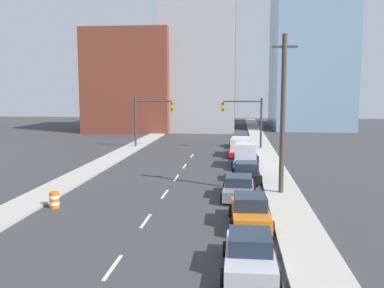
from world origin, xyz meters
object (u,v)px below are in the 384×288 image
(sedan_orange, at_px, (250,212))
(sedan_brown, at_px, (239,141))
(traffic_barrel, at_px, (54,200))
(box_truck_red, at_px, (241,147))
(traffic_signal_left, at_px, (147,115))
(utility_pole_right_mid, at_px, (283,114))
(traffic_signal_right, at_px, (249,116))
(sedan_gray, at_px, (239,188))
(sedan_silver, at_px, (250,254))
(sedan_black, at_px, (246,172))
(box_truck_blue, at_px, (246,155))

(sedan_orange, bearing_deg, sedan_brown, 88.63)
(traffic_barrel, distance_m, box_truck_red, 23.99)
(traffic_signal_left, bearing_deg, utility_pole_right_mid, -58.54)
(traffic_signal_right, distance_m, sedan_gray, 23.44)
(sedan_gray, relative_size, box_truck_red, 0.72)
(sedan_silver, bearing_deg, traffic_signal_left, 107.84)
(sedan_gray, height_order, sedan_black, sedan_black)
(traffic_signal_left, distance_m, sedan_brown, 11.47)
(traffic_barrel, xyz_separation_m, sedan_silver, (10.93, -7.56, 0.18))
(traffic_signal_left, xyz_separation_m, traffic_signal_right, (12.03, 0.00, 0.00))
(box_truck_blue, height_order, box_truck_red, box_truck_blue)
(traffic_barrel, height_order, sedan_brown, sedan_brown)
(utility_pole_right_mid, xyz_separation_m, traffic_barrel, (-13.27, -4.59, -4.76))
(traffic_signal_right, relative_size, sedan_brown, 1.25)
(traffic_barrel, relative_size, box_truck_red, 0.15)
(traffic_barrel, bearing_deg, box_truck_red, 63.28)
(sedan_silver, distance_m, box_truck_red, 28.99)
(traffic_signal_right, xyz_separation_m, box_truck_blue, (-0.55, -11.77, -2.86))
(traffic_signal_right, height_order, box_truck_blue, traffic_signal_right)
(traffic_barrel, relative_size, sedan_gray, 0.21)
(traffic_signal_left, height_order, utility_pole_right_mid, utility_pole_right_mid)
(sedan_black, bearing_deg, traffic_signal_right, 85.12)
(box_truck_blue, bearing_deg, traffic_signal_left, 137.31)
(traffic_signal_left, relative_size, box_truck_blue, 1.04)
(sedan_black, bearing_deg, sedan_brown, 88.66)
(traffic_signal_left, relative_size, traffic_signal_right, 1.00)
(traffic_barrel, relative_size, sedan_black, 0.21)
(sedan_silver, bearing_deg, traffic_signal_right, 88.37)
(utility_pole_right_mid, xyz_separation_m, box_truck_red, (-2.49, 16.84, -4.34))
(sedan_silver, relative_size, sedan_gray, 0.98)
(traffic_signal_right, height_order, utility_pole_right_mid, utility_pole_right_mid)
(sedan_orange, xyz_separation_m, box_truck_blue, (0.11, 16.99, 0.32))
(sedan_black, height_order, sedan_brown, sedan_brown)
(traffic_barrel, xyz_separation_m, sedan_gray, (10.55, 3.55, 0.17))
(sedan_silver, xyz_separation_m, box_truck_blue, (0.28, 22.52, 0.36))
(traffic_signal_left, xyz_separation_m, traffic_barrel, (0.28, -26.73, -3.41))
(sedan_orange, bearing_deg, box_truck_red, 88.45)
(traffic_barrel, xyz_separation_m, box_truck_blue, (11.20, 14.96, 0.54))
(sedan_silver, height_order, sedan_brown, sedan_brown)
(sedan_gray, bearing_deg, utility_pole_right_mid, 22.29)
(sedan_silver, bearing_deg, utility_pole_right_mid, 78.82)
(utility_pole_right_mid, relative_size, traffic_barrel, 10.76)
(utility_pole_right_mid, bearing_deg, sedan_orange, -108.21)
(sedan_silver, bearing_deg, traffic_barrel, 145.06)
(sedan_orange, relative_size, sedan_gray, 1.02)
(traffic_barrel, relative_size, sedan_brown, 0.20)
(sedan_silver, xyz_separation_m, sedan_orange, (0.17, 5.53, 0.04))
(traffic_signal_left, bearing_deg, box_truck_red, -25.63)
(traffic_barrel, relative_size, sedan_orange, 0.21)
(sedan_gray, distance_m, box_truck_red, 17.88)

